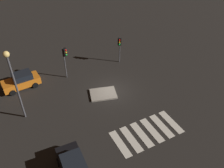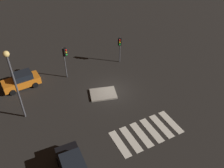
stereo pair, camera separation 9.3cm
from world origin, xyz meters
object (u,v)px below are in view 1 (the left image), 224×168
Objects in this scene: traffic_light_north at (120,44)px; street_lamp at (13,75)px; traffic_island at (103,94)px; car_black at (74,167)px; car_orange at (21,81)px; traffic_light_west at (65,56)px.

traffic_light_north is 0.48× the size of street_lamp.
car_black reaches higher than traffic_island.
car_orange is 0.98× the size of car_black.
car_black is (1.38, -13.45, 0.02)m from car_orange.
car_black is (-6.33, -7.83, 0.83)m from traffic_island.
traffic_island is 0.45× the size of street_lamp.
street_lamp is at bearing 76.70° from car_orange.
traffic_island is at bearing -7.13° from traffic_light_north.
car_orange is at bearing -132.67° from traffic_light_west.
traffic_island is at bearing 139.21° from car_orange.
car_black is at bearing 91.13° from car_orange.
car_orange is 13.52m from car_black.
street_lamp is at bearing 176.51° from traffic_island.
traffic_island is at bearing -36.29° from car_black.
traffic_light_west is at bearing 36.60° from street_lamp.
car_black is at bearing -128.96° from traffic_island.
car_black is 1.08× the size of traffic_light_west.
traffic_light_west is 0.54× the size of street_lamp.
car_black is at bearing -4.25° from traffic_light_north.
traffic_light_north is at bearing 18.95° from street_lamp.
car_orange is 1.06× the size of traffic_light_west.
traffic_light_north is (4.92, 5.12, 2.64)m from traffic_island.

